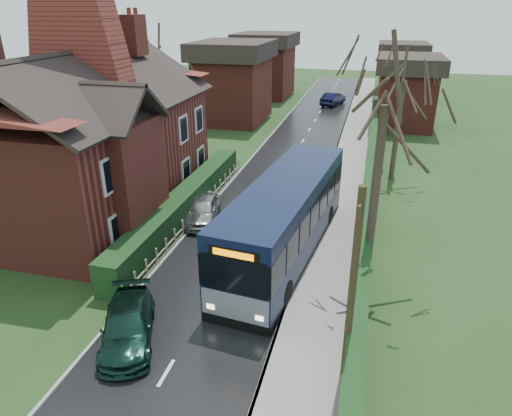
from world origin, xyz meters
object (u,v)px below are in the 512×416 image
(car_green, at_px, (128,326))
(bus_stop_sign, at_px, (308,220))
(brick_house, at_px, (94,136))
(car_silver, at_px, (203,209))
(telegraph_pole, at_px, (352,290))
(bus, at_px, (285,219))

(car_green, height_order, bus_stop_sign, bus_stop_sign)
(brick_house, bearing_deg, car_silver, 1.96)
(brick_house, bearing_deg, car_green, -54.69)
(car_silver, relative_size, car_green, 0.93)
(brick_house, xyz_separation_m, car_green, (6.80, -9.60, -3.77))
(car_green, xyz_separation_m, telegraph_pole, (7.46, 0.09, 2.69))
(brick_house, height_order, car_green, brick_house)
(bus, xyz_separation_m, car_green, (-4.13, -7.36, -1.20))
(bus_stop_sign, xyz_separation_m, telegraph_pole, (2.32, -7.74, 1.65))
(bus, relative_size, car_silver, 3.12)
(car_silver, bearing_deg, telegraph_pole, -58.68)
(brick_house, distance_m, bus, 11.45)
(car_silver, relative_size, bus_stop_sign, 1.56)
(car_green, relative_size, telegraph_pole, 0.64)
(car_silver, bearing_deg, bus_stop_sign, -27.47)
(bus, bearing_deg, telegraph_pole, -58.83)
(brick_house, relative_size, car_green, 3.48)
(bus, relative_size, car_green, 2.91)
(telegraph_pole, bearing_deg, bus_stop_sign, 111.82)
(car_silver, relative_size, telegraph_pole, 0.60)
(brick_house, relative_size, telegraph_pole, 2.24)
(bus, distance_m, car_silver, 5.68)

